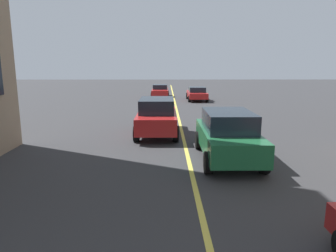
{
  "coord_description": "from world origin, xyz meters",
  "views": [
    {
      "loc": [
        5.43,
        0.87,
        3.62
      ],
      "look_at": [
        14.5,
        0.81,
        1.79
      ],
      "focal_mm": 32.94,
      "sensor_mm": 36.0,
      "label": 1
    }
  ],
  "objects_px": {
    "car_red_parked_a": "(160,91)",
    "car_red_trailing": "(157,116)",
    "car_green_far": "(228,135)",
    "car_red_mid": "(197,93)"
  },
  "relations": [
    {
      "from": "car_red_parked_a",
      "to": "car_red_trailing",
      "type": "bearing_deg",
      "value": -179.46
    },
    {
      "from": "car_red_trailing",
      "to": "car_green_far",
      "type": "bearing_deg",
      "value": -147.21
    },
    {
      "from": "car_red_mid",
      "to": "car_red_trailing",
      "type": "bearing_deg",
      "value": 166.79
    },
    {
      "from": "car_red_parked_a",
      "to": "car_red_mid",
      "type": "bearing_deg",
      "value": -132.6
    },
    {
      "from": "car_red_mid",
      "to": "car_red_trailing",
      "type": "xyz_separation_m",
      "value": [
        -15.36,
        3.6,
        0.27
      ]
    },
    {
      "from": "car_red_parked_a",
      "to": "car_green_far",
      "type": "distance_m",
      "value": 23.41
    },
    {
      "from": "car_red_parked_a",
      "to": "car_green_far",
      "type": "height_order",
      "value": "car_green_far"
    },
    {
      "from": "car_red_parked_a",
      "to": "car_red_trailing",
      "type": "distance_m",
      "value": 18.84
    },
    {
      "from": "car_red_parked_a",
      "to": "car_red_trailing",
      "type": "height_order",
      "value": "car_red_trailing"
    },
    {
      "from": "car_green_far",
      "to": "car_red_trailing",
      "type": "distance_m",
      "value": 5.21
    }
  ]
}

